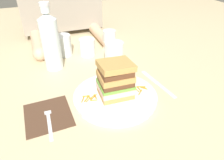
# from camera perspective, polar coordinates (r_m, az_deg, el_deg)

# --- Properties ---
(ground_plane) EXTENTS (3.00, 3.00, 0.00)m
(ground_plane) POSITION_cam_1_polar(r_m,az_deg,el_deg) (0.69, 1.87, -5.02)
(ground_plane) COLOR #C6B289
(main_plate) EXTENTS (0.28, 0.28, 0.01)m
(main_plate) POSITION_cam_1_polar(r_m,az_deg,el_deg) (0.69, 0.92, -4.53)
(main_plate) COLOR white
(main_plate) RESTS_ON ground_plane
(sandwich) EXTENTS (0.11, 0.10, 0.12)m
(sandwich) POSITION_cam_1_polar(r_m,az_deg,el_deg) (0.65, 0.98, 0.06)
(sandwich) COLOR tan
(sandwich) RESTS_ON main_plate
(carrot_shred_0) EXTENTS (0.01, 0.03, 0.00)m
(carrot_shred_0) POSITION_cam_1_polar(r_m,az_deg,el_deg) (0.67, -6.37, -4.95)
(carrot_shred_0) COLOR orange
(carrot_shred_0) RESTS_ON main_plate
(carrot_shred_1) EXTENTS (0.02, 0.03, 0.00)m
(carrot_shred_1) POSITION_cam_1_polar(r_m,az_deg,el_deg) (0.67, -8.18, -5.35)
(carrot_shred_1) COLOR orange
(carrot_shred_1) RESTS_ON main_plate
(carrot_shred_2) EXTENTS (0.02, 0.02, 0.00)m
(carrot_shred_2) POSITION_cam_1_polar(r_m,az_deg,el_deg) (0.68, -5.48, -4.58)
(carrot_shred_2) COLOR orange
(carrot_shred_2) RESTS_ON main_plate
(carrot_shred_3) EXTENTS (0.02, 0.01, 0.00)m
(carrot_shred_3) POSITION_cam_1_polar(r_m,az_deg,el_deg) (0.66, -5.07, -5.95)
(carrot_shred_3) COLOR orange
(carrot_shred_3) RESTS_ON main_plate
(carrot_shred_4) EXTENTS (0.02, 0.03, 0.00)m
(carrot_shred_4) POSITION_cam_1_polar(r_m,az_deg,el_deg) (0.67, -7.14, -5.22)
(carrot_shred_4) COLOR orange
(carrot_shred_4) RESTS_ON main_plate
(carrot_shred_5) EXTENTS (0.03, 0.02, 0.00)m
(carrot_shred_5) POSITION_cam_1_polar(r_m,az_deg,el_deg) (0.67, -5.23, -4.79)
(carrot_shred_5) COLOR orange
(carrot_shred_5) RESTS_ON main_plate
(carrot_shred_6) EXTENTS (0.02, 0.02, 0.00)m
(carrot_shred_6) POSITION_cam_1_polar(r_m,az_deg,el_deg) (0.66, -6.84, -5.70)
(carrot_shred_6) COLOR orange
(carrot_shred_6) RESTS_ON main_plate
(carrot_shred_7) EXTENTS (0.02, 0.01, 0.00)m
(carrot_shred_7) POSITION_cam_1_polar(r_m,az_deg,el_deg) (0.68, -7.30, -4.54)
(carrot_shred_7) COLOR orange
(carrot_shred_7) RESTS_ON main_plate
(carrot_shred_8) EXTENTS (0.00, 0.02, 0.00)m
(carrot_shred_8) POSITION_cam_1_polar(r_m,az_deg,el_deg) (0.67, -4.70, -4.73)
(carrot_shred_8) COLOR orange
(carrot_shred_8) RESTS_ON main_plate
(carrot_shred_9) EXTENTS (0.00, 0.03, 0.00)m
(carrot_shred_9) POSITION_cam_1_polar(r_m,az_deg,el_deg) (0.71, 7.73, -2.55)
(carrot_shred_9) COLOR orange
(carrot_shred_9) RESTS_ON main_plate
(carrot_shred_10) EXTENTS (0.03, 0.02, 0.00)m
(carrot_shred_10) POSITION_cam_1_polar(r_m,az_deg,el_deg) (0.73, 8.15, -1.87)
(carrot_shred_10) COLOR orange
(carrot_shred_10) RESTS_ON main_plate
(carrot_shred_11) EXTENTS (0.03, 0.02, 0.00)m
(carrot_shred_11) POSITION_cam_1_polar(r_m,az_deg,el_deg) (0.70, 8.00, -3.41)
(carrot_shred_11) COLOR orange
(carrot_shred_11) RESTS_ON main_plate
(carrot_shred_12) EXTENTS (0.01, 0.02, 0.00)m
(carrot_shred_12) POSITION_cam_1_polar(r_m,az_deg,el_deg) (0.72, 9.35, -2.30)
(carrot_shred_12) COLOR orange
(carrot_shred_12) RESTS_ON main_plate
(carrot_shred_13) EXTENTS (0.01, 0.03, 0.00)m
(carrot_shred_13) POSITION_cam_1_polar(r_m,az_deg,el_deg) (0.71, 7.00, -2.71)
(carrot_shred_13) COLOR orange
(carrot_shred_13) RESTS_ON main_plate
(carrot_shred_14) EXTENTS (0.02, 0.02, 0.00)m
(carrot_shred_14) POSITION_cam_1_polar(r_m,az_deg,el_deg) (0.72, 8.86, -2.21)
(carrot_shred_14) COLOR orange
(carrot_shred_14) RESTS_ON main_plate
(napkin_dark) EXTENTS (0.14, 0.16, 0.00)m
(napkin_dark) POSITION_cam_1_polar(r_m,az_deg,el_deg) (0.66, -17.61, -9.16)
(napkin_dark) COLOR #4C3323
(napkin_dark) RESTS_ON ground_plane
(fork) EXTENTS (0.02, 0.17, 0.00)m
(fork) POSITION_cam_1_polar(r_m,az_deg,el_deg) (0.64, -17.48, -10.25)
(fork) COLOR silver
(fork) RESTS_ON napkin_dark
(knife) EXTENTS (0.03, 0.20, 0.00)m
(knife) POSITION_cam_1_polar(r_m,az_deg,el_deg) (0.78, 13.02, -1.12)
(knife) COLOR silver
(knife) RESTS_ON ground_plane
(juice_glass) EXTENTS (0.08, 0.08, 0.10)m
(juice_glass) POSITION_cam_1_polar(r_m,az_deg,el_deg) (0.88, 0.56, 7.17)
(juice_glass) COLOR white
(juice_glass) RESTS_ON ground_plane
(water_bottle) EXTENTS (0.07, 0.07, 0.27)m
(water_bottle) POSITION_cam_1_polar(r_m,az_deg,el_deg) (0.85, -16.96, 10.48)
(water_bottle) COLOR silver
(water_bottle) RESTS_ON ground_plane
(empty_tumbler_0) EXTENTS (0.06, 0.06, 0.10)m
(empty_tumbler_0) POSITION_cam_1_polar(r_m,az_deg,el_deg) (1.02, -0.77, 11.26)
(empty_tumbler_0) COLOR silver
(empty_tumbler_0) RESTS_ON ground_plane
(empty_tumbler_1) EXTENTS (0.07, 0.07, 0.08)m
(empty_tumbler_1) POSITION_cam_1_polar(r_m,az_deg,el_deg) (0.97, -6.97, 9.20)
(empty_tumbler_1) COLOR silver
(empty_tumbler_1) RESTS_ON ground_plane
(empty_tumbler_2) EXTENTS (0.08, 0.08, 0.10)m
(empty_tumbler_2) POSITION_cam_1_polar(r_m,az_deg,el_deg) (0.98, -13.68, 9.50)
(empty_tumbler_2) COLOR silver
(empty_tumbler_2) RESTS_ON ground_plane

